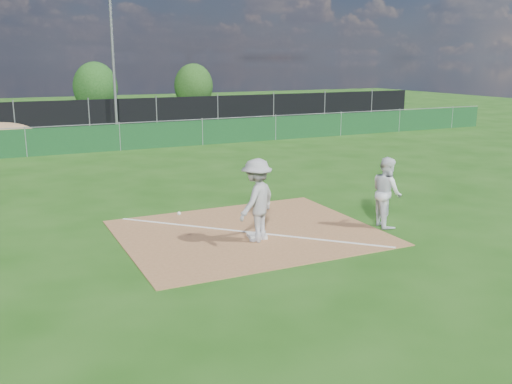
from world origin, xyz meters
TOP-DOWN VIEW (x-y plane):
  - ground at (0.00, 10.00)m, footprint 90.00×90.00m
  - infield_dirt at (0.00, 1.00)m, footprint 6.00×5.00m
  - foul_line at (0.00, 1.00)m, footprint 5.01×5.01m
  - green_fence at (0.00, 15.00)m, footprint 44.00×0.05m
  - black_fence at (0.00, 23.00)m, footprint 46.00×0.04m
  - parking_lot at (0.00, 28.00)m, footprint 46.00×9.00m
  - light_pole at (1.50, 22.70)m, footprint 0.16×0.16m
  - first_base at (0.00, 0.52)m, footprint 0.48×0.48m
  - play_at_first at (-0.09, 0.34)m, footprint 2.68×1.29m
  - runner at (3.36, 0.05)m, footprint 0.85×0.99m
  - car_mid at (-1.96, 28.03)m, footprint 4.39×3.00m
  - car_right at (6.67, 26.60)m, footprint 5.15×3.65m
  - tree_mid at (2.25, 33.17)m, footprint 3.27×3.27m
  - tree_right at (10.16, 33.67)m, footprint 3.13×3.13m

SIDE VIEW (x-z plane):
  - ground at x=0.00m, z-range 0.00..0.00m
  - parking_lot at x=0.00m, z-range 0.00..0.01m
  - infield_dirt at x=0.00m, z-range 0.00..0.02m
  - foul_line at x=0.00m, z-range 0.02..0.03m
  - first_base at x=0.00m, z-range 0.02..0.11m
  - green_fence at x=0.00m, z-range 0.00..1.20m
  - car_mid at x=-1.96m, z-range 0.01..1.38m
  - car_right at x=6.67m, z-range 0.01..1.40m
  - runner at x=3.36m, z-range 0.00..1.76m
  - black_fence at x=0.00m, z-range 0.00..1.80m
  - play_at_first at x=-0.09m, z-range 0.02..1.93m
  - tree_right at x=10.16m, z-range 0.05..3.77m
  - tree_mid at x=2.25m, z-range 0.06..3.94m
  - light_pole at x=1.50m, z-range 0.00..8.00m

